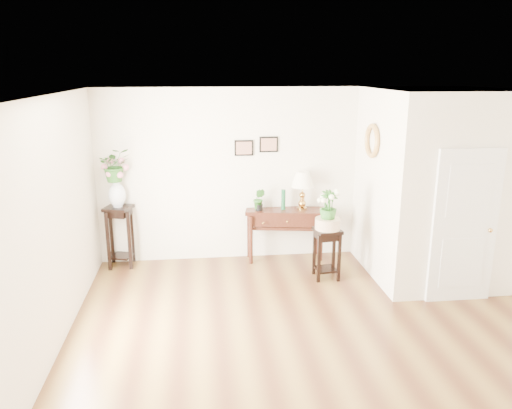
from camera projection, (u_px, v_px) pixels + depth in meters
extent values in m
cube|color=brown|center=(321.00, 338.00, 5.90)|extent=(6.00, 5.50, 0.02)
cube|color=white|center=(330.00, 96.00, 5.16)|extent=(6.00, 5.50, 0.02)
cube|color=silver|center=(283.00, 174.00, 8.16)|extent=(6.00, 0.02, 2.80)
cube|color=silver|center=(443.00, 368.00, 2.89)|extent=(6.00, 0.02, 2.80)
cube|color=silver|center=(44.00, 235.00, 5.19)|extent=(0.02, 5.50, 2.80)
cube|color=silver|center=(433.00, 184.00, 7.46)|extent=(1.80, 1.95, 2.80)
cube|color=silver|center=(465.00, 227.00, 6.60)|extent=(0.90, 0.05, 2.10)
cube|color=black|center=(244.00, 148.00, 7.95)|extent=(0.30, 0.02, 0.25)
cube|color=black|center=(269.00, 144.00, 7.98)|extent=(0.30, 0.02, 0.25)
torus|color=#BA8A46|center=(372.00, 141.00, 7.30)|extent=(0.07, 0.51, 0.51)
cube|color=black|center=(285.00, 234.00, 8.25)|extent=(1.33, 0.64, 0.85)
cube|color=#A97D39|center=(302.00, 188.00, 8.07)|extent=(0.44, 0.44, 0.63)
cylinder|color=#144A29|center=(283.00, 199.00, 8.08)|extent=(0.08, 0.08, 0.33)
imported|color=#245A1D|center=(259.00, 200.00, 8.04)|extent=(0.24, 0.22, 0.35)
cube|color=black|center=(120.00, 236.00, 7.93)|extent=(0.48, 0.48, 0.99)
imported|color=#245A1D|center=(115.00, 165.00, 7.62)|extent=(0.57, 0.53, 0.52)
cube|color=black|center=(327.00, 253.00, 7.50)|extent=(0.41, 0.41, 0.77)
cylinder|color=beige|center=(328.00, 224.00, 7.37)|extent=(0.48, 0.48, 0.17)
imported|color=#245A1D|center=(328.00, 206.00, 7.30)|extent=(0.30, 0.30, 0.46)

